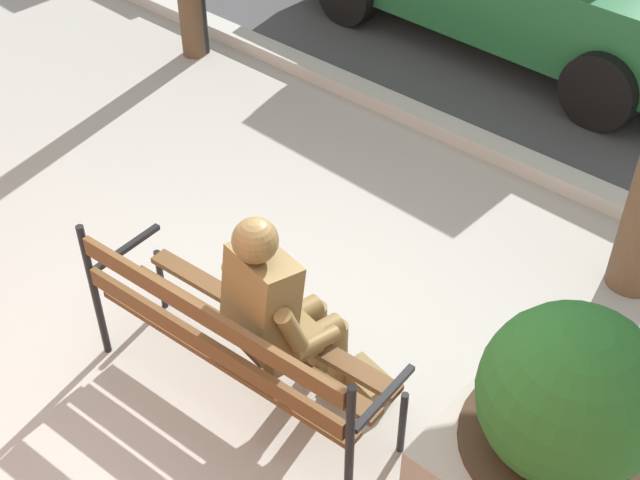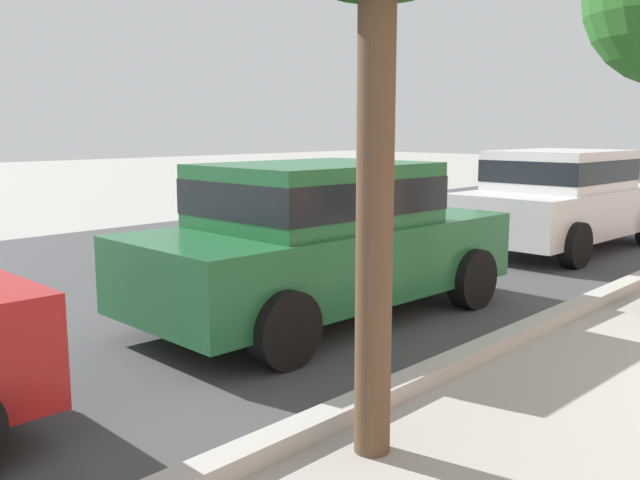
% 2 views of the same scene
% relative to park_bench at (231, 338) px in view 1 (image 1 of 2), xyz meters
% --- Properties ---
extents(ground_plane, '(80.00, 80.00, 0.00)m').
position_rel_park_bench_xyz_m(ground_plane, '(-0.00, 0.11, -0.54)').
color(ground_plane, '#9E9B93').
extents(curb_stone, '(60.00, 0.20, 0.12)m').
position_rel_park_bench_xyz_m(curb_stone, '(-0.00, 3.01, -0.48)').
color(curb_stone, '#B2AFA8').
rests_on(curb_stone, ground).
extents(park_bench, '(1.83, 0.64, 0.95)m').
position_rel_park_bench_xyz_m(park_bench, '(0.00, 0.00, 0.00)').
color(park_bench, brown).
rests_on(park_bench, ground).
extents(bronze_statue_seated, '(0.74, 0.79, 1.37)m').
position_rel_park_bench_xyz_m(bronze_statue_seated, '(0.21, 0.21, 0.12)').
color(bronze_statue_seated, brown).
rests_on(bronze_statue_seated, ground).
extents(concrete_planter, '(0.99, 0.99, 1.33)m').
position_rel_park_bench_xyz_m(concrete_planter, '(1.60, 0.49, 0.06)').
color(concrete_planter, gray).
rests_on(concrete_planter, ground).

